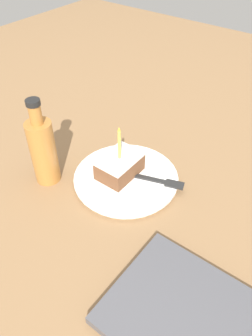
% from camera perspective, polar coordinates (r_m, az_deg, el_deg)
% --- Properties ---
extents(ground_plane, '(2.40, 2.40, 0.04)m').
position_cam_1_polar(ground_plane, '(0.86, -0.64, -2.50)').
color(ground_plane, olive).
rests_on(ground_plane, ground).
extents(plate, '(0.26, 0.26, 0.02)m').
position_cam_1_polar(plate, '(0.82, 0.00, -1.78)').
color(plate, white).
rests_on(plate, ground_plane).
extents(cake_slice, '(0.08, 0.11, 0.14)m').
position_cam_1_polar(cake_slice, '(0.80, -0.99, 0.37)').
color(cake_slice, brown).
rests_on(cake_slice, plate).
extents(fork, '(0.19, 0.08, 0.00)m').
position_cam_1_polar(fork, '(0.81, 4.21, -1.91)').
color(fork, '#262626').
rests_on(fork, plate).
extents(bottle, '(0.06, 0.06, 0.23)m').
position_cam_1_polar(bottle, '(0.80, -14.25, 3.08)').
color(bottle, '#B27233').
rests_on(bottle, ground_plane).
extents(marble_board, '(0.26, 0.22, 0.02)m').
position_cam_1_polar(marble_board, '(0.63, 10.32, -23.97)').
color(marble_board, '#4C4C51').
rests_on(marble_board, ground_plane).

